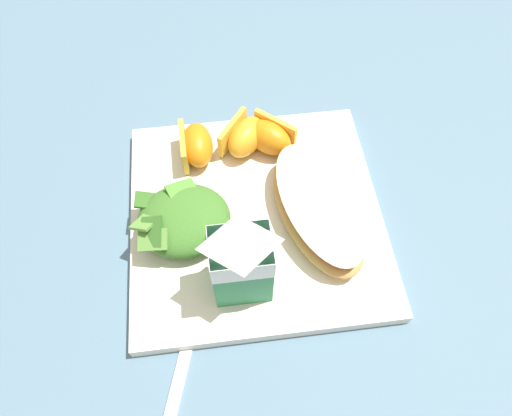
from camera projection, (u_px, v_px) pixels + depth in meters
The scene contains 8 objects.
ground at pixel (256, 220), 0.54m from camera, with size 3.00×3.00×0.00m, color slate.
white_plate at pixel (256, 216), 0.54m from camera, with size 0.28×0.28×0.02m, color white.
cheesy_pizza_bread at pixel (317, 208), 0.51m from camera, with size 0.12×0.18×0.04m.
green_salad_pile at pixel (183, 220), 0.50m from camera, with size 0.10×0.09×0.05m.
milk_carton at pixel (241, 259), 0.43m from camera, with size 0.06×0.05×0.11m.
orange_wedge_front at pixel (269, 136), 0.56m from camera, with size 0.07×0.07×0.04m.
orange_wedge_middle at pixel (243, 137), 0.56m from camera, with size 0.07×0.07×0.04m.
orange_wedge_rear at pixel (196, 145), 0.55m from camera, with size 0.04×0.06×0.04m.
Camera 1 is at (0.03, 0.27, 0.47)m, focal length 32.98 mm.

